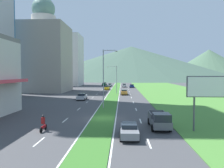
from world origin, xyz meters
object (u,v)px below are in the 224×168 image
object	(u,v)px
car_4	(124,92)
billboard_roadside	(211,90)
street_lamp_near	(105,75)
pickup_truck_0	(159,120)
street_lamp_mid	(115,77)
car_3	(82,97)
car_1	(110,85)
car_7	(105,84)
motorcycle_rider	(43,125)
car_6	(104,84)
car_8	(124,85)
car_5	(107,88)
car_2	(129,130)
car_0	(132,86)

from	to	relation	value
car_4	billboard_roadside	bearing A→B (deg)	12.58
street_lamp_near	pickup_truck_0	world-z (taller)	street_lamp_near
street_lamp_mid	car_4	distance (m)	6.60
street_lamp_near	car_3	size ratio (longest dim) A/B	2.29
street_lamp_mid	car_1	size ratio (longest dim) A/B	1.94
car_4	car_7	xyz separation A→B (m)	(-10.07, 53.38, -0.01)
billboard_roadside	motorcycle_rider	size ratio (longest dim) A/B	3.05
car_3	car_6	distance (m)	59.45
car_8	motorcycle_rider	size ratio (longest dim) A/B	2.00
car_5	pickup_truck_0	distance (m)	58.54
street_lamp_near	billboard_roadside	xyz separation A→B (m)	(12.82, -15.58, -1.41)
billboard_roadside	car_3	distance (m)	34.02
car_3	car_6	world-z (taller)	car_3
car_1	car_6	xyz separation A→B (m)	(-3.37, 4.53, 0.05)
street_lamp_mid	billboard_roadside	bearing A→B (deg)	-75.21
car_3	pickup_truck_0	bearing A→B (deg)	-152.26
car_2	car_6	distance (m)	90.19
car_5	car_8	bearing A→B (deg)	-21.59
car_5	car_6	world-z (taller)	car_5
street_lamp_mid	car_7	world-z (taller)	street_lamp_mid
street_lamp_mid	car_5	distance (m)	15.22
street_lamp_mid	car_8	distance (m)	31.65
car_0	pickup_truck_0	world-z (taller)	pickup_truck_0
car_3	car_1	bearing A→B (deg)	-3.85
car_0	pickup_truck_0	size ratio (longest dim) A/B	0.86
car_0	car_8	bearing A→B (deg)	-130.11
street_lamp_near	street_lamp_mid	bearing A→B (deg)	87.98
car_6	motorcycle_rider	size ratio (longest dim) A/B	2.23
car_0	billboard_roadside	bearing A→B (deg)	4.19
street_lamp_near	billboard_roadside	distance (m)	20.22
billboard_roadside	motorcycle_rider	bearing A→B (deg)	-178.04
car_1	car_8	bearing A→B (deg)	-134.41
car_0	car_2	size ratio (longest dim) A/B	1.06
car_4	car_3	bearing A→B (deg)	-38.78
car_2	car_7	bearing A→B (deg)	-173.96
car_0	car_1	world-z (taller)	car_0
street_lamp_near	car_2	xyz separation A→B (m)	(3.89, -18.02, -5.32)
car_1	car_2	size ratio (longest dim) A/B	1.03
car_5	motorcycle_rider	bearing A→B (deg)	177.24
car_3	car_7	size ratio (longest dim) A/B	1.12
car_3	car_4	xyz separation A→B (m)	(10.27, 12.78, -0.03)
car_2	car_6	bearing A→B (deg)	-173.60
billboard_roadside	car_3	world-z (taller)	billboard_roadside
street_lamp_mid	car_1	bearing A→B (deg)	95.75
car_3	car_2	bearing A→B (deg)	-161.01
pickup_truck_0	motorcycle_rider	world-z (taller)	pickup_truck_0
car_2	car_0	bearing A→B (deg)	177.29
street_lamp_near	car_3	distance (m)	14.75
car_2	car_7	size ratio (longest dim) A/B	1.05
street_lamp_near	car_5	world-z (taller)	street_lamp_near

